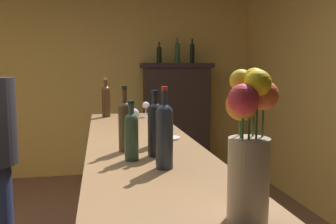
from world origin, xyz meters
TOP-DOWN VIEW (x-y plane):
  - wall_back at (0.00, 2.93)m, footprint 4.94×0.12m
  - display_cabinet at (1.29, 2.63)m, footprint 0.95×0.42m
  - wine_bottle_rose at (0.40, -0.50)m, footprint 0.06×0.06m
  - wine_bottle_malbec at (0.52, -0.66)m, footprint 0.07×0.07m
  - wine_bottle_riesling at (0.31, 1.04)m, footprint 0.07×0.07m
  - wine_bottle_chardonnay at (0.38, -0.31)m, footprint 0.07×0.07m
  - wine_bottle_syrah at (0.52, -0.44)m, footprint 0.07×0.07m
  - wine_bottle_merlot at (0.55, -0.22)m, footprint 0.06×0.06m
  - wine_glass_front at (0.66, 0.97)m, footprint 0.07×0.07m
  - wine_glass_mid at (0.49, 0.31)m, footprint 0.06×0.06m
  - flower_arrangement at (0.66, -1.21)m, footprint 0.16×0.14m
  - cheese_plate at (0.66, -0.04)m, footprint 0.15×0.15m
  - display_bottle_left at (1.05, 2.63)m, footprint 0.07×0.07m
  - display_bottle_midleft at (1.30, 2.63)m, footprint 0.07×0.07m
  - display_bottle_center at (1.51, 2.63)m, footprint 0.06×0.06m

SIDE VIEW (x-z plane):
  - display_cabinet at x=1.29m, z-range 0.04..1.59m
  - cheese_plate at x=0.66m, z-range 1.06..1.07m
  - wine_glass_front at x=0.66m, z-range 1.09..1.22m
  - wine_glass_mid at x=0.49m, z-range 1.09..1.24m
  - wine_bottle_rose at x=0.40m, z-range 1.04..1.32m
  - wine_bottle_merlot at x=0.55m, z-range 1.04..1.34m
  - wine_bottle_chardonnay at x=0.38m, z-range 1.04..1.37m
  - wine_bottle_syrah at x=0.52m, z-range 1.04..1.36m
  - wine_bottle_riesling at x=0.31m, z-range 1.04..1.38m
  - wine_bottle_malbec at x=0.52m, z-range 1.04..1.39m
  - flower_arrangement at x=0.66m, z-range 1.08..1.50m
  - wall_back at x=0.00m, z-range 0.00..2.65m
  - display_bottle_left at x=1.05m, z-range 1.53..1.82m
  - display_bottle_center at x=1.51m, z-range 1.53..1.86m
  - display_bottle_midleft at x=1.30m, z-range 1.54..1.87m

